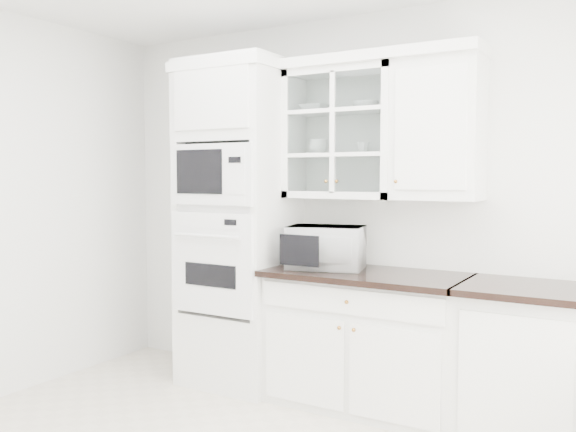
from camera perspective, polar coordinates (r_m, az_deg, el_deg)
The scene contains 12 objects.
room_shell at distance 3.31m, azimuth -4.03°, elevation 7.63°, with size 4.00×3.50×2.70m.
oven_column at distance 4.56m, azimuth -4.67°, elevation -0.72°, with size 0.76×0.68×2.40m.
base_cabinet_run at distance 4.21m, azimuth 7.38°, elevation -11.32°, with size 1.32×0.67×0.92m.
extra_base_cabinet at distance 3.94m, azimuth 21.21°, elevation -12.60°, with size 0.72×0.67×0.92m.
upper_cabinet_glass at distance 4.30m, azimuth 5.18°, elevation 7.68°, with size 0.80×0.33×0.90m.
upper_cabinet_solid at distance 4.06m, azimuth 13.90°, elevation 7.82°, with size 0.55×0.33×0.90m, color white.
crown_molding at distance 4.39m, azimuth 3.80°, elevation 14.00°, with size 2.14×0.38×0.07m, color white.
countertop_microwave at distance 4.21m, azimuth 3.63°, elevation -2.91°, with size 0.51×0.42×0.29m, color white.
bowl_a at distance 4.40m, azimuth 2.51°, elevation 10.03°, with size 0.21×0.21×0.05m, color white.
bowl_b at distance 4.26m, azimuth 7.28°, elevation 10.23°, with size 0.18×0.18×0.06m, color white.
cup_a at distance 4.39m, azimuth 2.84°, elevation 6.47°, with size 0.13×0.13×0.11m, color white.
cup_b at distance 4.24m, azimuth 7.08°, elevation 6.36°, with size 0.09×0.09×0.08m, color white.
Camera 1 is at (1.88, -2.29, 1.55)m, focal length 38.00 mm.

